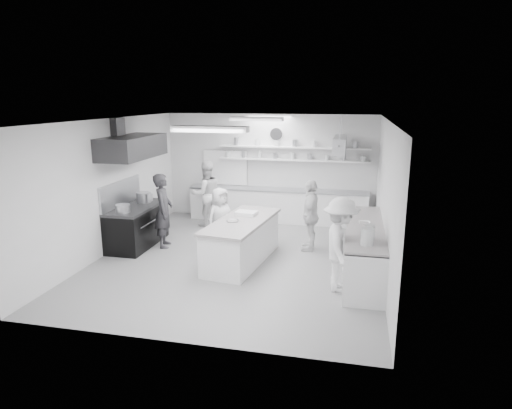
% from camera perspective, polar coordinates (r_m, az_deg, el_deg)
% --- Properties ---
extents(floor, '(6.00, 7.00, 0.02)m').
position_cam_1_polar(floor, '(9.85, -2.21, -7.02)').
color(floor, '#949494').
rests_on(floor, ground).
extents(ceiling, '(6.00, 7.00, 0.02)m').
position_cam_1_polar(ceiling, '(9.23, -2.38, 10.82)').
color(ceiling, silver).
rests_on(ceiling, wall_back).
extents(wall_back, '(6.00, 0.04, 3.00)m').
position_cam_1_polar(wall_back, '(12.78, 1.71, 4.79)').
color(wall_back, silver).
rests_on(wall_back, floor).
extents(wall_front, '(6.00, 0.04, 3.00)m').
position_cam_1_polar(wall_front, '(6.22, -10.56, -4.98)').
color(wall_front, silver).
rests_on(wall_front, floor).
extents(wall_left, '(0.04, 7.00, 3.00)m').
position_cam_1_polar(wall_left, '(10.58, -18.23, 2.26)').
color(wall_left, silver).
rests_on(wall_left, floor).
extents(wall_right, '(0.04, 7.00, 3.00)m').
position_cam_1_polar(wall_right, '(9.14, 16.21, 0.70)').
color(wall_right, silver).
rests_on(wall_right, floor).
extents(stove, '(0.80, 1.80, 0.90)m').
position_cam_1_polar(stove, '(10.97, -14.97, -2.78)').
color(stove, black).
rests_on(stove, floor).
extents(exhaust_hood, '(0.85, 2.00, 0.50)m').
position_cam_1_polar(exhaust_hood, '(10.60, -15.59, 7.12)').
color(exhaust_hood, '#2F2F30').
rests_on(exhaust_hood, wall_left).
extents(back_counter, '(5.00, 0.60, 0.92)m').
position_cam_1_polar(back_counter, '(12.64, 2.76, -0.13)').
color(back_counter, white).
rests_on(back_counter, floor).
extents(shelf_lower, '(4.20, 0.26, 0.04)m').
position_cam_1_polar(shelf_lower, '(12.51, 4.78, 5.71)').
color(shelf_lower, white).
rests_on(shelf_lower, wall_back).
extents(shelf_upper, '(4.20, 0.26, 0.04)m').
position_cam_1_polar(shelf_upper, '(12.46, 4.81, 7.31)').
color(shelf_upper, white).
rests_on(shelf_upper, wall_back).
extents(pass_through_window, '(1.30, 0.04, 1.00)m').
position_cam_1_polar(pass_through_window, '(13.07, -3.93, 4.74)').
color(pass_through_window, black).
rests_on(pass_through_window, wall_back).
extents(wall_clock, '(0.32, 0.05, 0.32)m').
position_cam_1_polar(wall_clock, '(12.59, 2.61, 9.00)').
color(wall_clock, silver).
rests_on(wall_clock, wall_back).
extents(right_counter, '(0.74, 3.30, 0.94)m').
position_cam_1_polar(right_counter, '(9.21, 13.68, -5.72)').
color(right_counter, white).
rests_on(right_counter, floor).
extents(pot_rack, '(0.30, 1.60, 0.40)m').
position_cam_1_polar(pot_rack, '(11.37, 10.71, 7.53)').
color(pot_rack, '#AAACB0').
rests_on(pot_rack, ceiling).
extents(light_fixture_front, '(1.30, 0.25, 0.10)m').
position_cam_1_polar(light_fixture_front, '(7.51, -5.94, 9.59)').
color(light_fixture_front, white).
rests_on(light_fixture_front, ceiling).
extents(light_fixture_rear, '(1.30, 0.25, 0.10)m').
position_cam_1_polar(light_fixture_rear, '(10.98, 0.07, 10.91)').
color(light_fixture_rear, white).
rests_on(light_fixture_rear, ceiling).
extents(prep_island, '(1.20, 2.48, 0.88)m').
position_cam_1_polar(prep_island, '(9.55, -1.83, -4.82)').
color(prep_island, white).
rests_on(prep_island, floor).
extents(stove_pot, '(0.35, 0.35, 0.29)m').
position_cam_1_polar(stove_pot, '(11.18, -14.17, 0.79)').
color(stove_pot, '#AAACB0').
rests_on(stove_pot, stove).
extents(cook_stove, '(0.57, 0.73, 1.75)m').
position_cam_1_polar(cook_stove, '(10.62, -11.77, -0.76)').
color(cook_stove, '#2D2D30').
rests_on(cook_stove, floor).
extents(cook_back, '(1.09, 1.05, 1.78)m').
position_cam_1_polar(cook_back, '(12.21, -6.38, 1.37)').
color(cook_back, silver).
rests_on(cook_back, floor).
extents(cook_island_left, '(0.78, 0.85, 1.45)m').
position_cam_1_polar(cook_island_left, '(10.30, -4.60, -1.81)').
color(cook_island_left, silver).
rests_on(cook_island_left, floor).
extents(cook_island_right, '(0.44, 0.98, 1.65)m').
position_cam_1_polar(cook_island_right, '(10.25, 7.01, -1.38)').
color(cook_island_right, silver).
rests_on(cook_island_right, floor).
extents(cook_right, '(0.77, 1.19, 1.74)m').
position_cam_1_polar(cook_right, '(8.18, 10.76, -5.09)').
color(cook_right, silver).
rests_on(cook_right, floor).
extents(bowl_island_a, '(0.34, 0.34, 0.07)m').
position_cam_1_polar(bowl_island_a, '(9.35, -3.01, -2.21)').
color(bowl_island_a, '#AAACB0').
rests_on(bowl_island_a, prep_island).
extents(bowl_island_b, '(0.19, 0.19, 0.05)m').
position_cam_1_polar(bowl_island_b, '(9.81, -2.13, -1.47)').
color(bowl_island_b, white).
rests_on(bowl_island_b, prep_island).
extents(bowl_right, '(0.26, 0.26, 0.06)m').
position_cam_1_polar(bowl_right, '(9.29, 13.70, -2.32)').
color(bowl_right, white).
rests_on(bowl_right, right_counter).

